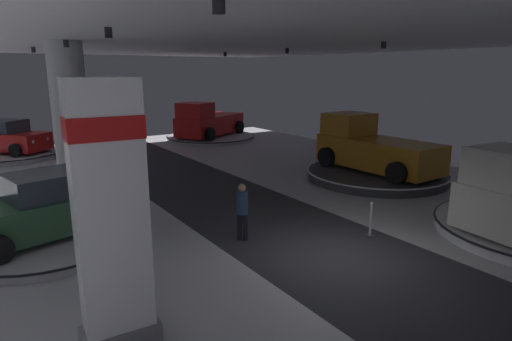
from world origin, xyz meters
name	(u,v)px	position (x,y,z in m)	size (l,w,h in m)	color
ground	(339,258)	(0.00, 0.00, -0.02)	(24.00, 44.00, 0.06)	#B2B2B7
ceiling_with_spotlights	(351,23)	(0.00, 0.00, 5.55)	(24.00, 44.00, 0.39)	silver
column_left	(71,124)	(-4.32, 8.68, 2.75)	(1.17, 1.17, 5.50)	#ADADB2
brand_sign_pylon	(111,216)	(-5.56, -0.41, 2.29)	(1.30, 0.72, 4.45)	slate
display_platform_mid_right	(376,174)	(6.92, 4.77, 0.21)	(5.91, 5.91, 0.38)	#333338
pickup_truck_mid_right	(372,148)	(6.91, 5.09, 1.31)	(2.72, 5.34, 2.30)	#B77519
display_platform_deep_left	(10,154)	(-5.63, 18.82, 0.17)	(5.24, 5.24, 0.30)	#B7B7BC
display_car_deep_left	(7,138)	(-5.65, 18.85, 1.06)	(4.06, 4.38, 1.71)	red
display_platform_mid_left	(48,239)	(-5.89, 4.94, 0.14)	(4.62, 4.62, 0.25)	#B7B7BC
display_car_mid_left	(46,208)	(-5.85, 4.95, 1.01)	(4.48, 2.91, 1.71)	#2D5638
display_platform_deep_right	(211,137)	(6.16, 18.30, 0.14)	(5.89, 5.89, 0.25)	#B7B7BC
pickup_truck_deep_right	(208,122)	(5.88, 18.15, 1.18)	(5.66, 4.48, 2.30)	red
visitor_walking_near	(242,208)	(-1.40, 2.32, 0.91)	(0.32, 0.32, 1.59)	black
stanchion_a	(371,224)	(1.69, 0.51, 0.37)	(0.28, 0.28, 1.01)	#333338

